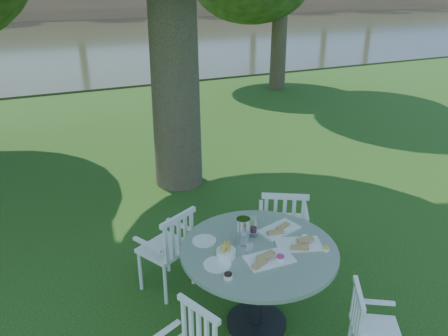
{
  "coord_description": "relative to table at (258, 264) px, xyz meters",
  "views": [
    {
      "loc": [
        -2.14,
        -4.33,
        2.97
      ],
      "look_at": [
        0.0,
        0.2,
        0.85
      ],
      "focal_mm": 35.0,
      "sensor_mm": 36.0,
      "label": 1
    }
  ],
  "objects": [
    {
      "name": "ground",
      "position": [
        0.49,
        1.54,
        -0.68
      ],
      "size": [
        140.0,
        140.0,
        0.0
      ],
      "primitive_type": "plane",
      "color": "#13370B",
      "rests_on": "ground"
    },
    {
      "name": "table",
      "position": [
        0.0,
        0.0,
        0.0
      ],
      "size": [
        1.38,
        1.38,
        0.85
      ],
      "color": "black",
      "rests_on": "ground"
    },
    {
      "name": "chair_ne",
      "position": [
        0.69,
        0.68,
        -0.11
      ],
      "size": [
        0.65,
        0.64,
        0.97
      ],
      "rotation": [
        0.0,
        0.0,
        -3.67
      ],
      "color": "white",
      "rests_on": "ground"
    },
    {
      "name": "chair_nw",
      "position": [
        -0.54,
        0.81,
        -0.14
      ],
      "size": [
        0.61,
        0.6,
        0.92
      ],
      "rotation": [
        0.0,
        0.0,
        -2.68
      ],
      "color": "white",
      "rests_on": "ground"
    },
    {
      "name": "chair_se",
      "position": [
        0.51,
        -0.85,
        -0.21
      ],
      "size": [
        0.54,
        0.55,
        0.81
      ],
      "rotation": [
        0.0,
        0.0,
        1.01
      ],
      "color": "white",
      "rests_on": "ground"
    },
    {
      "name": "tableware",
      "position": [
        -0.02,
        0.07,
        0.22
      ],
      "size": [
        1.11,
        0.74,
        0.24
      ],
      "color": "white",
      "rests_on": "table"
    },
    {
      "name": "river",
      "position": [
        0.49,
        24.54,
        -0.68
      ],
      "size": [
        100.0,
        28.0,
        0.12
      ],
      "primitive_type": "cube",
      "color": "#2F321D",
      "rests_on": "ground"
    }
  ]
}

